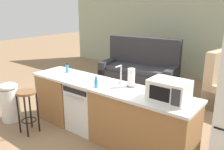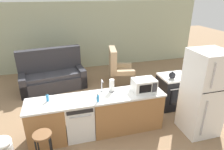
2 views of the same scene
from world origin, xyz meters
The scene contains 15 objects.
ground_plane centered at (0.00, 0.00, 0.00)m, with size 24.00×24.00×0.00m, color #896B4C.
wall_back centered at (0.30, 4.20, 1.30)m, with size 10.00×0.06×2.60m.
kitchen_counter centered at (0.24, 0.00, 0.42)m, with size 2.94×0.66×0.90m.
dishwasher centered at (-0.25, 0.00, 0.42)m, with size 0.58×0.61×0.84m.
stove_range centered at (2.35, 0.55, 0.45)m, with size 0.76×0.68×0.90m.
refrigerator centered at (2.35, -0.55, 0.95)m, with size 0.72×0.73×1.89m.
microwave centered at (1.22, 0.00, 1.04)m, with size 0.50×0.37×0.28m.
sink_faucet centered at (0.30, 0.19, 1.03)m, with size 0.07×0.18×0.30m.
paper_towel_roll centered at (0.52, 0.17, 1.04)m, with size 0.14×0.14×0.28m.
soap_bottle centered at (0.13, -0.20, 0.97)m, with size 0.06×0.06×0.18m.
dish_soap_bottle centered at (-0.84, 0.10, 0.97)m, with size 0.06×0.06×0.18m.
kettle centered at (2.18, 0.42, 0.99)m, with size 0.21×0.17×0.19m.
bar_stool centered at (-0.95, -0.72, 0.54)m, with size 0.32×0.32×0.74m.
couch centered at (-0.81, 2.62, 0.39)m, with size 2.11×1.18×1.27m.
armchair centered at (1.39, 2.44, 0.35)m, with size 0.94×0.98×1.20m.
Camera 2 is at (-0.53, -3.64, 2.98)m, focal length 32.00 mm.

